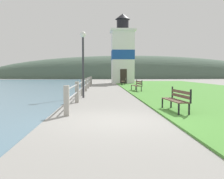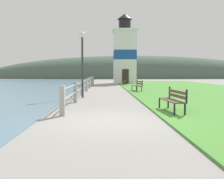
% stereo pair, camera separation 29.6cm
% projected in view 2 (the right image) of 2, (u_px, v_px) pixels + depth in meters
% --- Properties ---
extents(ground_plane, '(160.00, 160.00, 0.00)m').
position_uv_depth(ground_plane, '(109.00, 121.00, 7.80)').
color(ground_plane, gray).
extents(grass_verge, '(12.00, 42.59, 0.06)m').
position_uv_depth(grass_verge, '(193.00, 89.00, 22.18)').
color(grass_verge, '#4C8E38').
rests_on(grass_verge, ground_plane).
extents(seawall_railing, '(0.18, 23.31, 1.07)m').
position_uv_depth(seawall_railing, '(86.00, 84.00, 20.24)').
color(seawall_railing, '#A8A399').
rests_on(seawall_railing, ground_plane).
extents(park_bench_near, '(0.60, 1.84, 0.94)m').
position_uv_depth(park_bench_near, '(173.00, 99.00, 9.36)').
color(park_bench_near, brown).
rests_on(park_bench_near, ground_plane).
extents(park_bench_midway, '(0.65, 1.94, 0.94)m').
position_uv_depth(park_bench_midway, '(138.00, 85.00, 19.93)').
color(park_bench_midway, brown).
rests_on(park_bench_midway, ground_plane).
extents(park_bench_far, '(0.67, 1.75, 0.94)m').
position_uv_depth(park_bench_far, '(126.00, 81.00, 29.96)').
color(park_bench_far, brown).
rests_on(park_bench_far, ground_plane).
extents(lighthouse, '(3.47, 3.47, 9.69)m').
position_uv_depth(lighthouse, '(125.00, 53.00, 34.90)').
color(lighthouse, white).
rests_on(lighthouse, ground_plane).
extents(lamp_post, '(0.36, 0.36, 3.96)m').
position_uv_depth(lamp_post, '(82.00, 52.00, 14.89)').
color(lamp_post, '#333338').
rests_on(lamp_post, ground_plane).
extents(distant_hillside, '(80.00, 16.00, 12.00)m').
position_uv_depth(distant_hillside, '(135.00, 78.00, 66.27)').
color(distant_hillside, '#475B4C').
rests_on(distant_hillside, ground_plane).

